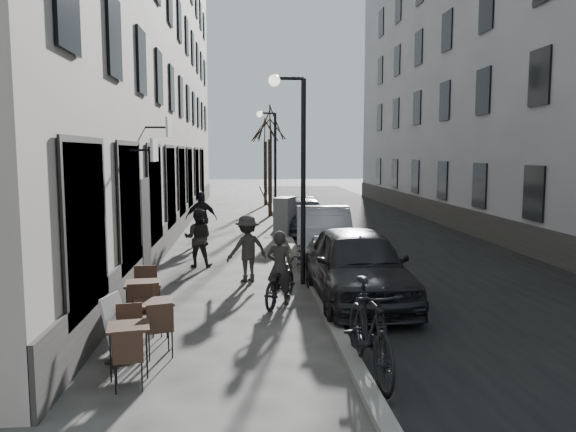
{
  "coord_description": "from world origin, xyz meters",
  "views": [
    {
      "loc": [
        -1.45,
        -7.57,
        3.26
      ],
      "look_at": [
        -0.44,
        5.15,
        1.8
      ],
      "focal_mm": 35.0,
      "sensor_mm": 36.0,
      "label": 1
    }
  ],
  "objects": [
    {
      "name": "car_near",
      "position": [
        1.0,
        4.25,
        0.82
      ],
      "size": [
        1.97,
        4.81,
        1.63
      ],
      "primitive_type": "imported",
      "rotation": [
        0.0,
        0.0,
        0.01
      ],
      "color": "black",
      "rests_on": "ground"
    },
    {
      "name": "bicycle",
      "position": [
        -0.7,
        4.21,
        0.49
      ],
      "size": [
        1.28,
        1.97,
        0.98
      ],
      "primitive_type": "imported",
      "rotation": [
        0.0,
        0.0,
        2.77
      ],
      "color": "black",
      "rests_on": "ground"
    },
    {
      "name": "kerb",
      "position": [
        0.2,
        16.0,
        0.06
      ],
      "size": [
        0.25,
        60.0,
        0.12
      ],
      "primitive_type": "cube",
      "color": "slate",
      "rests_on": "ground"
    },
    {
      "name": "sign_board",
      "position": [
        -3.46,
        1.19,
        0.42
      ],
      "size": [
        0.49,
        0.65,
        1.03
      ],
      "rotation": [
        0.0,
        0.0,
        -0.26
      ],
      "color": "black",
      "rests_on": "ground"
    },
    {
      "name": "pedestrian_mid",
      "position": [
        -1.37,
        6.41,
        0.84
      ],
      "size": [
        1.25,
        1.02,
        1.68
      ],
      "primitive_type": "imported",
      "rotation": [
        0.0,
        0.0,
        3.57
      ],
      "color": "#2C2927",
      "rests_on": "ground"
    },
    {
      "name": "tree_far",
      "position": [
        -0.1,
        27.0,
        4.66
      ],
      "size": [
        2.4,
        2.4,
        5.7
      ],
      "color": "black",
      "rests_on": "ground"
    },
    {
      "name": "streetlamp_near",
      "position": [
        -0.17,
        6.0,
        3.16
      ],
      "size": [
        0.9,
        0.28,
        5.09
      ],
      "color": "black",
      "rests_on": "ground"
    },
    {
      "name": "pedestrian_far",
      "position": [
        -2.95,
        12.19,
        0.94
      ],
      "size": [
        1.15,
        0.59,
        1.87
      ],
      "primitive_type": "imported",
      "rotation": [
        0.0,
        0.0,
        0.12
      ],
      "color": "black",
      "rests_on": "ground"
    },
    {
      "name": "car_far",
      "position": [
        1.0,
        15.03,
        0.66
      ],
      "size": [
        2.07,
        4.66,
        1.33
      ],
      "primitive_type": "imported",
      "rotation": [
        0.0,
        0.0,
        0.05
      ],
      "color": "#393D43",
      "rests_on": "ground"
    },
    {
      "name": "bistro_set_a",
      "position": [
        -3.16,
        0.57,
        0.45
      ],
      "size": [
        0.7,
        1.52,
        0.87
      ],
      "rotation": [
        0.0,
        0.0,
        0.18
      ],
      "color": "#322216",
      "rests_on": "ground"
    },
    {
      "name": "building_right",
      "position": [
        9.5,
        16.5,
        8.0
      ],
      "size": [
        4.0,
        35.0,
        16.0
      ],
      "primitive_type": "cube",
      "color": "gray",
      "rests_on": "ground"
    },
    {
      "name": "moped",
      "position": [
        0.35,
        0.19,
        0.7
      ],
      "size": [
        0.77,
        2.35,
        1.39
      ],
      "primitive_type": "imported",
      "rotation": [
        0.0,
        0.0,
        0.05
      ],
      "color": "black",
      "rests_on": "ground"
    },
    {
      "name": "utility_cabinet",
      "position": [
        0.1,
        13.55,
        0.78
      ],
      "size": [
        0.93,
        1.18,
        1.56
      ],
      "primitive_type": "cube",
      "rotation": [
        0.0,
        0.0,
        -0.39
      ],
      "color": "#5F5F61",
      "rests_on": "ground"
    },
    {
      "name": "bistro_set_b",
      "position": [
        -2.99,
        1.79,
        0.46
      ],
      "size": [
        0.84,
        1.57,
        0.9
      ],
      "rotation": [
        0.0,
        0.0,
        0.3
      ],
      "color": "#322216",
      "rests_on": "ground"
    },
    {
      "name": "cyclist_rider",
      "position": [
        -0.7,
        4.21,
        0.8
      ],
      "size": [
        0.68,
        0.57,
        1.6
      ],
      "primitive_type": "imported",
      "rotation": [
        0.0,
        0.0,
        2.77
      ],
      "color": "#282623",
      "rests_on": "ground"
    },
    {
      "name": "building_left",
      "position": [
        -6.0,
        16.5,
        8.0
      ],
      "size": [
        4.0,
        35.0,
        16.0
      ],
      "primitive_type": "cube",
      "color": "gray",
      "rests_on": "ground"
    },
    {
      "name": "streetlamp_far",
      "position": [
        -0.17,
        18.0,
        3.16
      ],
      "size": [
        0.9,
        0.28,
        5.09
      ],
      "color": "black",
      "rests_on": "ground"
    },
    {
      "name": "bistro_set_c",
      "position": [
        -3.35,
        2.95,
        0.5
      ],
      "size": [
        0.74,
        1.69,
        0.97
      ],
      "rotation": [
        0.0,
        0.0,
        0.11
      ],
      "color": "#322216",
      "rests_on": "ground"
    },
    {
      "name": "ground",
      "position": [
        0.0,
        0.0,
        0.0
      ],
      "size": [
        120.0,
        120.0,
        0.0
      ],
      "primitive_type": "plane",
      "color": "#393634",
      "rests_on": "ground"
    },
    {
      "name": "car_mid",
      "position": [
        1.0,
        9.5,
        0.78
      ],
      "size": [
        2.07,
        4.85,
        1.55
      ],
      "primitive_type": "imported",
      "rotation": [
        0.0,
        0.0,
        -0.09
      ],
      "color": "gray",
      "rests_on": "ground"
    },
    {
      "name": "pedestrian_near",
      "position": [
        -2.76,
        8.36,
        0.83
      ],
      "size": [
        0.86,
        0.7,
        1.66
      ],
      "primitive_type": "imported",
      "rotation": [
        0.0,
        0.0,
        3.05
      ],
      "color": "black",
      "rests_on": "ground"
    },
    {
      "name": "tree_near",
      "position": [
        -0.1,
        21.0,
        4.66
      ],
      "size": [
        2.4,
        2.4,
        5.7
      ],
      "color": "black",
      "rests_on": "ground"
    },
    {
      "name": "road",
      "position": [
        3.85,
        16.0,
        0.0
      ],
      "size": [
        7.3,
        60.0,
        0.0
      ],
      "primitive_type": "cube",
      "color": "black",
      "rests_on": "ground"
    }
  ]
}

